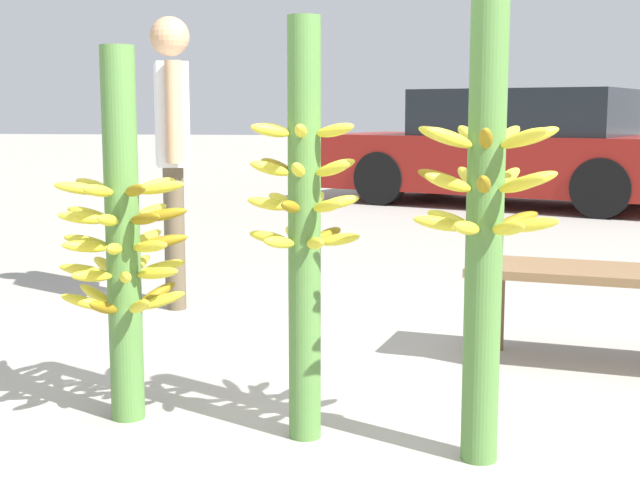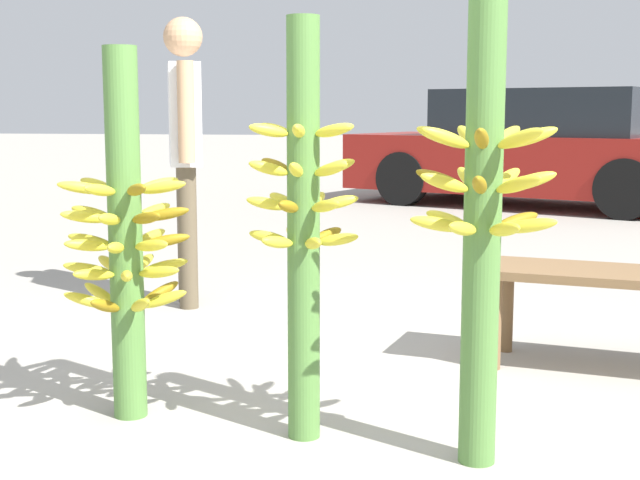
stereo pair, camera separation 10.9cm
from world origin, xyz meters
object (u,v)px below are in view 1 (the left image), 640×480
at_px(vendor_person, 172,134).
at_px(banana_stalk_center, 304,222).
at_px(market_bench, 605,284).
at_px(banana_stalk_left, 123,239).
at_px(banana_stalk_right, 485,225).
at_px(parked_car, 513,150).

bearing_deg(vendor_person, banana_stalk_center, -172.14).
bearing_deg(market_bench, vendor_person, 168.16).
bearing_deg(market_bench, banana_stalk_left, -142.24).
distance_m(banana_stalk_left, banana_stalk_center, 0.71).
xyz_separation_m(banana_stalk_left, banana_stalk_center, (0.70, -0.10, 0.09)).
relative_size(banana_stalk_right, market_bench, 1.18).
relative_size(vendor_person, market_bench, 1.33).
xyz_separation_m(banana_stalk_right, parked_car, (0.64, 8.37, -0.11)).
height_order(banana_stalk_center, parked_car, banana_stalk_center).
relative_size(banana_stalk_right, vendor_person, 0.88).
height_order(banana_stalk_left, parked_car, parked_car).
relative_size(banana_stalk_right, parked_car, 0.32).
height_order(market_bench, parked_car, parked_car).
xyz_separation_m(banana_stalk_left, banana_stalk_right, (1.31, -0.22, 0.11)).
bearing_deg(market_bench, banana_stalk_right, -105.44).
relative_size(market_bench, parked_car, 0.27).
height_order(banana_stalk_center, market_bench, banana_stalk_center).
distance_m(vendor_person, parked_car, 6.66).
xyz_separation_m(market_bench, parked_car, (0.05, 7.20, 0.30)).
xyz_separation_m(banana_stalk_left, market_bench, (1.90, 0.95, -0.30)).
xyz_separation_m(banana_stalk_right, vendor_person, (-1.74, 2.16, 0.23)).
distance_m(banana_stalk_left, banana_stalk_right, 1.34).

